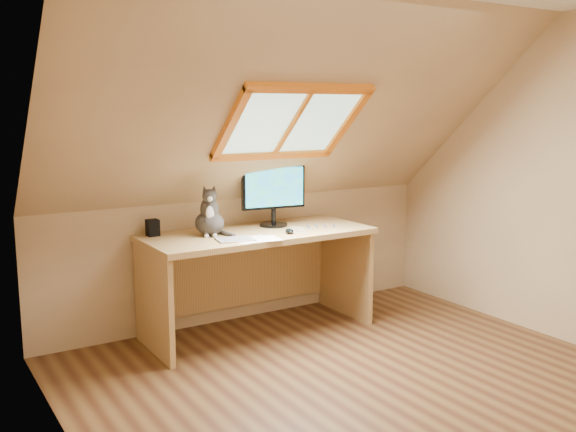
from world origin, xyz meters
TOP-DOWN VIEW (x-y plane):
  - ground at (0.00, 0.00)m, footprint 3.50×3.50m
  - room_shell at (0.00, -0.09)m, footprint 3.52×3.52m
  - desk at (-0.09, 1.45)m, footprint 1.74×0.76m
  - monitor at (0.12, 1.50)m, footprint 0.53×0.22m
  - cat at (-0.47, 1.43)m, footprint 0.28×0.31m
  - desk_speaker at (-0.83, 1.63)m, footprint 0.09×0.09m
  - graphics_tablet at (-0.39, 1.17)m, footprint 0.29×0.23m
  - mouse at (0.07, 1.18)m, footprint 0.09×0.12m
  - papers at (-0.24, 1.12)m, footprint 0.33×0.27m
  - cables at (0.33, 1.26)m, footprint 0.51×0.26m

SIDE VIEW (x-z plane):
  - ground at x=0.00m, z-range 0.00..0.00m
  - desk at x=-0.09m, z-range 0.16..0.96m
  - papers at x=-0.24m, z-range 0.79..0.80m
  - cables at x=0.33m, z-range 0.79..0.80m
  - graphics_tablet at x=-0.39m, z-range 0.79..0.81m
  - mouse at x=0.07m, z-range 0.79..0.83m
  - desk_speaker at x=-0.83m, z-range 0.79..0.92m
  - cat at x=-0.47m, z-range 0.74..1.12m
  - monitor at x=0.12m, z-range 0.83..1.32m
  - room_shell at x=0.00m, z-range 0.23..2.64m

